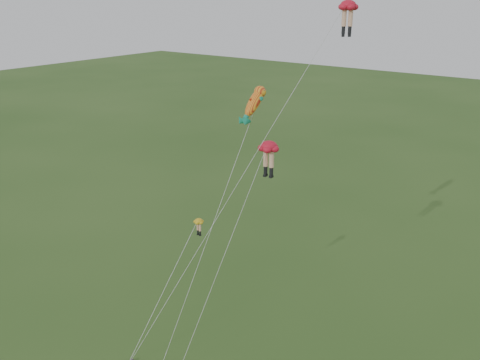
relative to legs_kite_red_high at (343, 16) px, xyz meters
The scene contains 4 objects.
legs_kite_red_high is the anchor object (origin of this frame).
legs_kite_red_mid 10.35m from the legs_kite_red_high, 124.94° to the right, with size 3.29×8.31×15.75m.
legs_kite_yellow 18.49m from the legs_kite_red_high, 135.35° to the right, with size 1.73×7.48×9.68m.
fish_kite 8.31m from the legs_kite_red_high, 141.89° to the right, with size 2.79×9.75×19.45m.
Camera 1 is at (22.71, -22.81, 25.59)m, focal length 40.00 mm.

